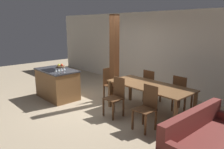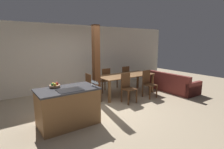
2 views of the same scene
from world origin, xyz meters
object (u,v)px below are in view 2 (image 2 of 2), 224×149
(wine_glass_far, at_px, (94,82))
(dining_chair_far_left, at_px, (105,80))
(fruit_bowl, at_px, (55,85))
(dining_chair_far_right, at_px, (124,77))
(kitchen_island, at_px, (68,106))
(wine_glass_end, at_px, (92,81))
(dining_table, at_px, (126,77))
(dining_chair_head_end, at_px, (91,87))
(timber_post, at_px, (96,64))
(wine_glass_near, at_px, (97,83))
(dining_chair_near_right, at_px, (148,83))
(wine_glass_middle, at_px, (96,82))
(couch, at_px, (172,85))
(dining_chair_near_left, at_px, (128,87))

(wine_glass_far, bearing_deg, dining_chair_far_left, 51.20)
(fruit_bowl, relative_size, dining_chair_far_right, 0.27)
(kitchen_island, height_order, wine_glass_end, wine_glass_end)
(wine_glass_end, distance_m, dining_table, 2.44)
(dining_chair_head_end, xyz_separation_m, timber_post, (0.19, -0.01, 0.76))
(fruit_bowl, height_order, wine_glass_near, wine_glass_near)
(dining_table, bearing_deg, dining_chair_near_right, -54.97)
(wine_glass_middle, xyz_separation_m, couch, (3.98, 0.63, -0.77))
(wine_glass_far, bearing_deg, kitchen_island, 164.43)
(wine_glass_far, xyz_separation_m, dining_chair_head_end, (0.62, 1.29, -0.52))
(dining_table, xyz_separation_m, dining_chair_far_right, (0.49, 0.70, -0.17))
(dining_table, bearing_deg, kitchen_island, -157.84)
(dining_chair_far_left, bearing_deg, wine_glass_middle, 52.39)
(fruit_bowl, bearing_deg, dining_chair_near_left, 3.29)
(wine_glass_far, distance_m, dining_chair_far_left, 2.61)
(wine_glass_far, height_order, dining_chair_near_right, wine_glass_far)
(wine_glass_middle, relative_size, dining_chair_near_right, 0.15)
(dining_chair_far_left, distance_m, timber_post, 1.31)
(fruit_bowl, distance_m, wine_glass_middle, 0.99)
(dining_table, relative_size, dining_chair_head_end, 2.24)
(dining_chair_head_end, bearing_deg, dining_table, -90.00)
(couch, bearing_deg, dining_chair_far_left, 59.61)
(kitchen_island, height_order, couch, kitchen_island)
(fruit_bowl, distance_m, dining_chair_far_left, 2.92)
(dining_table, xyz_separation_m, dining_chair_head_end, (-1.48, 0.00, -0.17))
(dining_table, bearing_deg, dining_chair_far_right, 54.97)
(fruit_bowl, bearing_deg, couch, 1.18)
(wine_glass_middle, bearing_deg, wine_glass_far, 90.00)
(wine_glass_far, xyz_separation_m, dining_chair_far_left, (1.60, 1.99, -0.52))
(dining_chair_near_right, bearing_deg, dining_chair_far_right, 90.00)
(dining_table, relative_size, timber_post, 0.86)
(kitchen_island, xyz_separation_m, dining_chair_far_left, (2.23, 1.82, 0.06))
(dining_chair_near_right, bearing_deg, dining_chair_far_left, 125.03)
(wine_glass_far, height_order, wine_glass_end, same)
(wine_glass_near, bearing_deg, wine_glass_far, 90.00)
(kitchen_island, distance_m, dining_table, 2.95)
(timber_post, bearing_deg, dining_chair_near_left, -41.01)
(wine_glass_far, bearing_deg, wine_glass_near, -90.00)
(couch, bearing_deg, dining_chair_far_right, 44.81)
(dining_table, bearing_deg, fruit_bowl, -163.93)
(dining_chair_far_left, bearing_deg, dining_chair_head_end, 35.69)
(dining_chair_far_right, height_order, timber_post, timber_post)
(kitchen_island, height_order, wine_glass_far, wine_glass_far)
(wine_glass_far, height_order, couch, wine_glass_far)
(fruit_bowl, distance_m, dining_chair_head_end, 1.74)
(wine_glass_end, bearing_deg, dining_chair_far_right, 36.34)
(dining_chair_far_left, xyz_separation_m, dining_chair_head_end, (-0.98, -0.70, 0.00))
(couch, bearing_deg, dining_chair_near_left, 89.98)
(kitchen_island, relative_size, dining_chair_near_left, 1.44)
(wine_glass_near, height_order, timber_post, timber_post)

